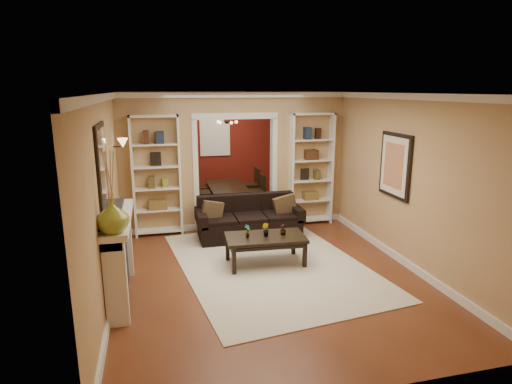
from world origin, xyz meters
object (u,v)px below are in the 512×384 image
object	(u,v)px
sofa	(249,218)
bookshelf_left	(157,176)
coffee_table	(265,250)
dining_table	(228,196)
bookshelf_right	(311,169)
fireplace	(121,257)

from	to	relation	value
sofa	bookshelf_left	distance (m)	1.92
coffee_table	dining_table	bearing A→B (deg)	93.36
bookshelf_right	coffee_table	bearing A→B (deg)	-127.74
bookshelf_left	bookshelf_right	size ratio (longest dim) A/B	1.00
coffee_table	bookshelf_left	xyz separation A→B (m)	(-1.62, 1.91, 0.91)
sofa	dining_table	size ratio (longest dim) A/B	1.30
coffee_table	bookshelf_left	size ratio (longest dim) A/B	0.55
coffee_table	fireplace	world-z (taller)	fireplace
sofa	fireplace	bearing A→B (deg)	-138.47
bookshelf_right	fireplace	size ratio (longest dim) A/B	1.35
coffee_table	bookshelf_left	world-z (taller)	bookshelf_left
sofa	dining_table	world-z (taller)	sofa
sofa	bookshelf_right	world-z (taller)	bookshelf_right
dining_table	fireplace	bearing A→B (deg)	152.22
coffee_table	dining_table	size ratio (longest dim) A/B	0.82
coffee_table	bookshelf_right	xyz separation A→B (m)	(1.48, 1.91, 0.91)
bookshelf_right	dining_table	distance (m)	2.35
sofa	dining_table	bearing A→B (deg)	90.39
sofa	bookshelf_right	distance (m)	1.73
coffee_table	dining_table	world-z (taller)	dining_table
bookshelf_right	fireplace	bearing A→B (deg)	-145.20
coffee_table	sofa	bearing A→B (deg)	92.12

